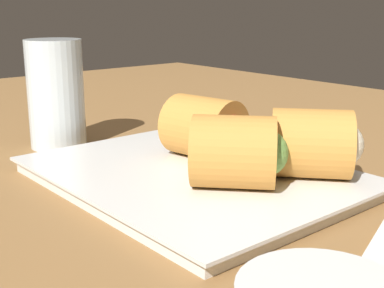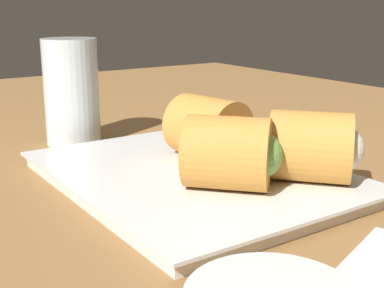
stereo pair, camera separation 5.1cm
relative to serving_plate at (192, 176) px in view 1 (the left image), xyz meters
The scene contains 7 objects.
table_surface 4.85cm from the serving_plate, 144.24° to the left, with size 180.00×140.00×2.00cm.
serving_plate is the anchor object (origin of this frame).
roll_front_left 5.80cm from the serving_plate, 62.88° to the right, with size 8.79×7.49×6.40cm.
roll_front_right 7.67cm from the serving_plate, behind, with size 9.65×9.61×6.40cm.
roll_back_left 12.38cm from the serving_plate, 141.44° to the right, with size 9.66×9.58×6.40cm.
spoon 17.04cm from the serving_plate, 68.75° to the right, with size 19.58×6.18×1.14cm.
drinking_glass 22.67cm from the serving_plate, ahead, with size 6.78×6.78×13.08cm.
Camera 1 is at (-34.43, 29.50, 19.32)cm, focal length 50.00 mm.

